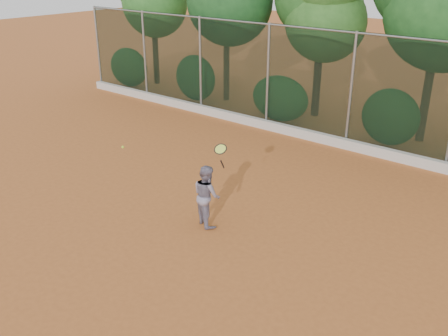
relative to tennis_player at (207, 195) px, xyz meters
The scene contains 6 objects.
ground 0.93m from the tennis_player, 75.49° to the right, with size 80.00×80.00×0.00m, color #B4602A.
concrete_curb 6.24m from the tennis_player, 88.56° to the left, with size 24.00×0.20×0.30m, color beige.
tennis_player is the anchor object (origin of this frame).
chainlink_fence 6.50m from the tennis_player, 88.60° to the left, with size 24.09×0.09×3.50m.
tennis_racket 1.28m from the tennis_player, 12.02° to the right, with size 0.32×0.30×0.55m.
tennis_ball_in_flight 2.26m from the tennis_player, 165.32° to the right, with size 0.06×0.06×0.06m.
Camera 1 is at (6.26, -6.69, 5.49)m, focal length 40.00 mm.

